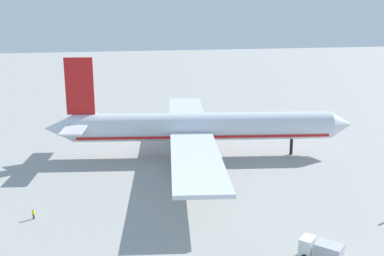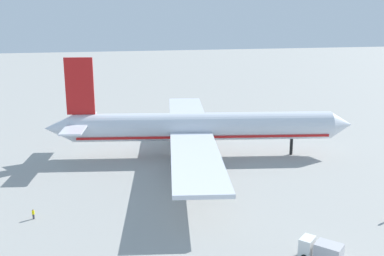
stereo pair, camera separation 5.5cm
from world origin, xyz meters
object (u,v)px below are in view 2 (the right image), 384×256
ground_worker_0 (33,214)px  traffic_cone_1 (229,116)px  service_truck_4 (321,250)px  airliner (197,127)px

ground_worker_0 → traffic_cone_1: 80.65m
service_truck_4 → traffic_cone_1: (13.79, 83.40, -1.27)m
airliner → traffic_cone_1: airliner is taller
airliner → ground_worker_0: airliner is taller
airliner → service_truck_4: airliner is taller
service_truck_4 → traffic_cone_1: bearing=80.6°
ground_worker_0 → traffic_cone_1: (51.36, 62.19, -0.54)m
ground_worker_0 → traffic_cone_1: ground_worker_0 is taller
airliner → traffic_cone_1: bearing=62.6°
airliner → service_truck_4: (5.15, -46.81, -5.04)m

